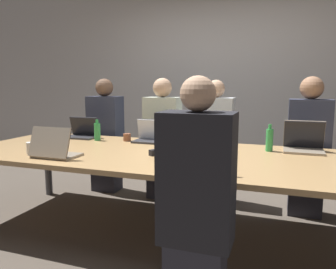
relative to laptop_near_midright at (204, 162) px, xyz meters
The scene contains 21 objects.
ground_plane 1.01m from the laptop_near_midright, 124.83° to the left, with size 24.00×24.00×0.00m, color brown.
curtain_wall 2.59m from the laptop_near_midright, 98.05° to the left, with size 12.00×0.06×2.80m.
conference_table 0.63m from the laptop_near_midright, 124.83° to the left, with size 3.95×1.38×0.73m.
laptop_near_midright is the anchor object (origin of this frame).
person_near_midright 0.48m from the laptop_near_midright, 81.66° to the right, with size 0.40×0.24×1.37m.
cup_near_midright 0.27m from the laptop_near_midright, behind, with size 0.09×0.09×0.09m.
laptop_far_right 1.21m from the laptop_near_midright, 55.61° to the left, with size 0.34×0.28×0.27m.
person_far_right 1.57m from the laptop_near_midright, 61.43° to the left, with size 0.40×0.24×1.40m.
bottle_far_right 0.98m from the laptop_near_midright, 66.46° to the left, with size 0.06×0.06×0.24m.
laptop_far_midleft 1.28m from the laptop_near_midright, 128.99° to the left, with size 0.31×0.23×0.23m.
person_far_midleft 1.60m from the laptop_near_midright, 120.35° to the left, with size 0.40×0.24×1.39m.
cup_far_midleft 1.43m from the laptop_near_midright, 137.67° to the left, with size 0.08×0.08×0.08m.
laptop_far_center 1.01m from the laptop_near_midright, 102.90° to the left, with size 0.35×0.25×0.26m.
person_far_center 1.47m from the laptop_near_midright, 98.23° to the left, with size 0.40×0.24×1.37m.
laptop_near_left 1.26m from the laptop_near_midright, behind, with size 0.36×0.26×0.26m.
cup_near_left 1.54m from the laptop_near_midright, behind, with size 0.08×0.08×0.10m.
laptop_far_left 1.91m from the laptop_near_midright, 148.48° to the left, with size 0.35×0.23×0.23m.
person_far_left 2.10m from the laptop_near_midright, 138.22° to the left, with size 0.40×0.24×1.39m.
bottle_far_left 1.63m from the laptop_near_midright, 147.04° to the left, with size 0.07×0.07×0.22m.
stapler 0.66m from the laptop_near_midright, 140.09° to the left, with size 0.11×0.15×0.05m.
notebook 0.38m from the laptop_near_midright, 106.90° to the left, with size 0.21×0.18×0.02m.
Camera 1 is at (0.84, -2.63, 1.32)m, focal length 35.00 mm.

